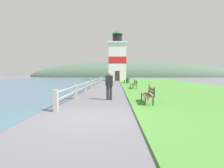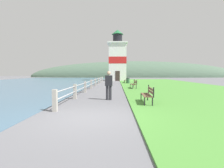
{
  "view_description": "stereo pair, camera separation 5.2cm",
  "coord_description": "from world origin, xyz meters",
  "views": [
    {
      "loc": [
        0.94,
        -6.18,
        1.62
      ],
      "look_at": [
        0.48,
        14.48,
        0.3
      ],
      "focal_mm": 28.0,
      "sensor_mm": 36.0,
      "label": 1
    },
    {
      "loc": [
        0.99,
        -6.17,
        1.62
      ],
      "look_at": [
        0.48,
        14.48,
        0.3
      ],
      "focal_mm": 28.0,
      "sensor_mm": 36.0,
      "label": 2
    }
  ],
  "objects": [
    {
      "name": "ground_plane",
      "position": [
        0.0,
        0.0,
        0.0
      ],
      "size": [
        160.0,
        160.0,
        0.0
      ],
      "primitive_type": "plane",
      "color": "slate"
    },
    {
      "name": "grass_verge",
      "position": [
        7.68,
        15.17,
        0.03
      ],
      "size": [
        12.0,
        45.51,
        0.06
      ],
      "color": "#4C8E38",
      "rests_on": "ground_plane"
    },
    {
      "name": "seawall_railing",
      "position": [
        -1.58,
        13.39,
        0.53
      ],
      "size": [
        0.18,
        24.97,
        0.93
      ],
      "color": "#A8A399",
      "rests_on": "ground_plane"
    },
    {
      "name": "park_bench_near",
      "position": [
        2.65,
        2.93,
        0.54
      ],
      "size": [
        0.54,
        1.73,
        0.94
      ],
      "rotation": [
        0.0,
        0.0,
        3.1
      ],
      "color": "brown",
      "rests_on": "ground_plane"
    },
    {
      "name": "park_bench_midway",
      "position": [
        2.78,
        11.51,
        0.54
      ],
      "size": [
        0.55,
        1.7,
        0.94
      ],
      "rotation": [
        0.0,
        0.0,
        3.19
      ],
      "color": "brown",
      "rests_on": "ground_plane"
    },
    {
      "name": "park_bench_far",
      "position": [
        2.58,
        22.01,
        0.54
      ],
      "size": [
        0.63,
        2.02,
        0.94
      ],
      "rotation": [
        0.0,
        0.0,
        3.06
      ],
      "color": "brown",
      "rests_on": "ground_plane"
    },
    {
      "name": "lighthouse",
      "position": [
        1.24,
        30.46,
        4.49
      ],
      "size": [
        4.05,
        4.05,
        10.51
      ],
      "color": "white",
      "rests_on": "ground_plane"
    },
    {
      "name": "person_strolling",
      "position": [
        0.54,
        4.22,
        0.93
      ],
      "size": [
        0.44,
        0.27,
        1.72
      ],
      "rotation": [
        0.0,
        0.0,
        1.47
      ],
      "color": "#28282D",
      "rests_on": "ground_plane"
    },
    {
      "name": "trash_bin",
      "position": [
        2.73,
        19.92,
        0.42
      ],
      "size": [
        0.54,
        0.54,
        0.84
      ],
      "color": "#2D5138",
      "rests_on": "ground_plane"
    },
    {
      "name": "distant_hillside",
      "position": [
        8.0,
        60.34,
        0.0
      ],
      "size": [
        80.0,
        16.0,
        12.0
      ],
      "color": "#4C6651",
      "rests_on": "ground_plane"
    }
  ]
}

